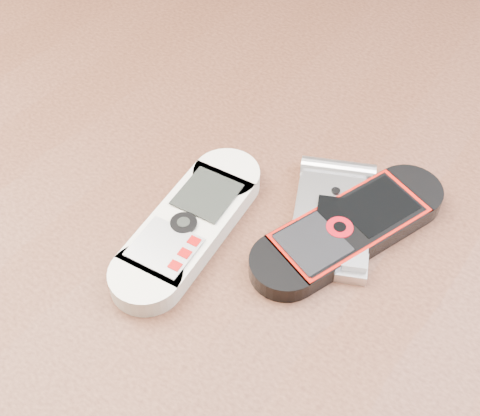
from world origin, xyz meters
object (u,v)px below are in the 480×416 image
Objects in this scene: table at (235,289)px; nokia_black_red at (349,228)px; nokia_white at (189,225)px; motorola_razr at (332,219)px.

nokia_black_red reaches higher than table.
table is 0.12m from nokia_white.
motorola_razr is (-0.01, 0.00, 0.00)m from nokia_black_red.
nokia_black_red is 1.50× the size of motorola_razr.
nokia_white is (-0.02, -0.04, 0.11)m from table.
nokia_white is at bearing -125.74° from nokia_black_red.
nokia_white reaches higher than table.
motorola_razr is at bearing 25.70° from table.
nokia_white reaches higher than nokia_black_red.
nokia_white is 0.12m from nokia_black_red.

